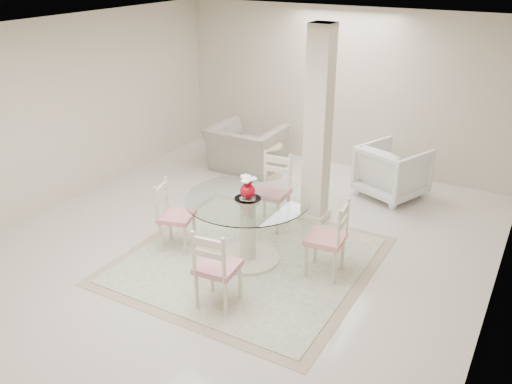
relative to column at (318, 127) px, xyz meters
The scene contains 13 objects.
ground 1.94m from the column, 111.04° to the right, with size 7.00×7.00×0.00m, color beige.
room_shell 1.48m from the column, 111.04° to the right, with size 6.02×7.02×2.71m.
column is the anchor object (origin of this frame).
area_rug 2.01m from the column, 98.80° to the right, with size 2.91×2.91×0.02m.
dining_table 1.75m from the column, 98.80° to the right, with size 1.48×1.48×0.85m.
red_vase 1.54m from the column, 98.77° to the right, with size 0.21×0.20×0.28m.
dining_chair_east 1.70m from the column, 59.12° to the right, with size 0.46×0.46×1.05m.
dining_chair_north 0.99m from the column, 131.29° to the right, with size 0.48×0.48×1.12m.
dining_chair_west 2.23m from the column, 126.09° to the right, with size 0.49×0.49×1.00m.
dining_chair_south 2.60m from the column, 90.93° to the right, with size 0.46×0.46×1.05m.
recliner_taupe 2.35m from the column, 147.43° to the left, with size 1.19×1.04×0.77m, color gray.
armchair_white 1.75m from the column, 60.74° to the left, with size 0.88×0.90×0.82m, color white.
side_table 2.03m from the column, 142.13° to the left, with size 0.53×0.53×0.55m.
Camera 1 is at (3.21, -5.15, 3.52)m, focal length 38.00 mm.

